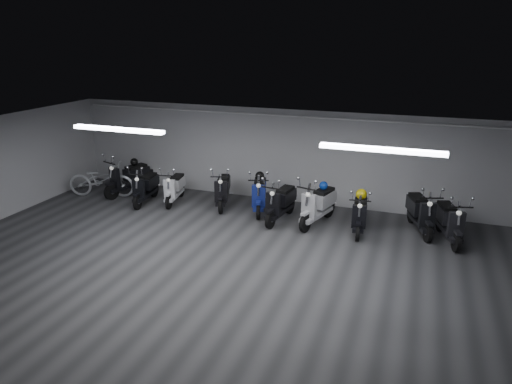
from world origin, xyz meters
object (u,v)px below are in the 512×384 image
(scooter_1, at_px, (145,182))
(scooter_0, at_px, (128,173))
(helmet_1, at_px, (361,194))
(scooter_9, at_px, (450,215))
(bicycle, at_px, (101,176))
(scooter_8, at_px, (421,206))
(scooter_6, at_px, (318,199))
(helmet_3, at_px, (323,186))
(scooter_4, at_px, (259,188))
(scooter_7, at_px, (360,208))
(scooter_5, at_px, (281,197))
(scooter_3, at_px, (223,185))
(scooter_2, at_px, (174,183))
(helmet_2, at_px, (260,176))
(helmet_0, at_px, (134,162))

(scooter_1, bearing_deg, scooter_0, 144.25)
(scooter_1, bearing_deg, helmet_1, -5.81)
(scooter_9, xyz_separation_m, bicycle, (-10.15, -0.05, -0.02))
(scooter_8, relative_size, helmet_1, 6.61)
(scooter_1, relative_size, scooter_6, 0.90)
(helmet_3, bearing_deg, scooter_4, 176.12)
(scooter_7, bearing_deg, helmet_1, 90.00)
(scooter_0, height_order, scooter_6, scooter_6)
(scooter_5, bearing_deg, scooter_4, 156.54)
(bicycle, bearing_deg, scooter_3, -99.40)
(scooter_3, bearing_deg, scooter_9, -21.14)
(scooter_3, height_order, scooter_8, scooter_8)
(scooter_2, xyz_separation_m, scooter_9, (7.71, -0.20, 0.06))
(scooter_6, bearing_deg, scooter_9, 16.15)
(scooter_4, distance_m, helmet_2, 0.39)
(helmet_0, bearing_deg, scooter_8, -1.86)
(scooter_5, height_order, scooter_6, scooter_6)
(scooter_8, bearing_deg, helmet_2, 157.49)
(scooter_1, bearing_deg, scooter_3, 5.02)
(helmet_1, xyz_separation_m, helmet_2, (-2.96, 0.53, 0.05))
(scooter_1, distance_m, scooter_6, 5.26)
(scooter_9, relative_size, helmet_3, 7.87)
(scooter_6, bearing_deg, helmet_0, -170.51)
(scooter_0, relative_size, helmet_3, 8.33)
(scooter_3, relative_size, helmet_2, 6.84)
(scooter_0, bearing_deg, scooter_6, 15.93)
(scooter_3, distance_m, helmet_1, 4.07)
(scooter_7, distance_m, scooter_8, 1.55)
(bicycle, bearing_deg, helmet_2, -98.39)
(scooter_8, height_order, helmet_0, scooter_8)
(bicycle, height_order, helmet_1, bicycle)
(scooter_1, xyz_separation_m, scooter_4, (3.47, 0.48, 0.04))
(scooter_5, distance_m, helmet_3, 1.19)
(scooter_9, distance_m, helmet_0, 9.39)
(bicycle, bearing_deg, scooter_2, -99.92)
(helmet_1, bearing_deg, scooter_7, -84.78)
(helmet_1, bearing_deg, helmet_0, 175.62)
(scooter_2, relative_size, helmet_1, 5.84)
(scooter_3, relative_size, scooter_9, 0.98)
(scooter_2, distance_m, helmet_0, 1.75)
(scooter_6, relative_size, helmet_0, 8.09)
(scooter_3, xyz_separation_m, helmet_2, (1.08, 0.21, 0.32))
(scooter_2, bearing_deg, scooter_4, -6.97)
(scooter_1, height_order, scooter_2, scooter_1)
(helmet_3, bearing_deg, scooter_8, 2.65)
(scooter_2, bearing_deg, scooter_1, -168.27)
(scooter_4, xyz_separation_m, helmet_1, (2.89, -0.28, 0.25))
(helmet_0, relative_size, helmet_1, 0.84)
(scooter_6, bearing_deg, scooter_1, -163.30)
(scooter_0, relative_size, scooter_7, 1.12)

